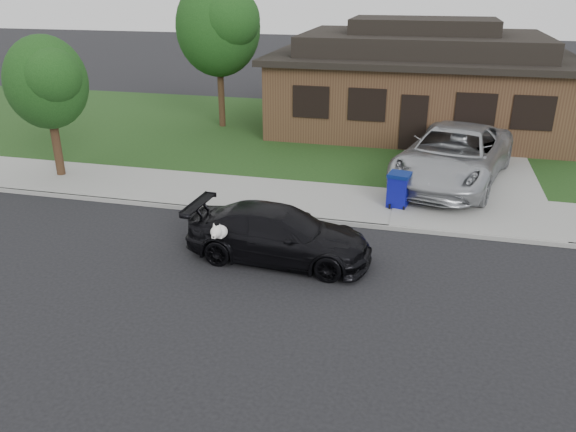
# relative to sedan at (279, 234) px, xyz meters

# --- Properties ---
(ground) EXTENTS (120.00, 120.00, 0.00)m
(ground) POSITION_rel_sedan_xyz_m (-1.29, -1.12, -0.65)
(ground) COLOR black
(ground) RESTS_ON ground
(sidewalk) EXTENTS (60.00, 3.00, 0.12)m
(sidewalk) POSITION_rel_sedan_xyz_m (-1.29, 3.88, -0.59)
(sidewalk) COLOR gray
(sidewalk) RESTS_ON ground
(curb) EXTENTS (60.00, 0.12, 0.12)m
(curb) POSITION_rel_sedan_xyz_m (-1.29, 2.38, -0.59)
(curb) COLOR gray
(curb) RESTS_ON ground
(lawn) EXTENTS (60.00, 13.00, 0.13)m
(lawn) POSITION_rel_sedan_xyz_m (-1.29, 11.88, -0.58)
(lawn) COLOR #193814
(lawn) RESTS_ON ground
(driveway) EXTENTS (4.50, 13.00, 0.14)m
(driveway) POSITION_rel_sedan_xyz_m (4.71, 8.88, -0.58)
(driveway) COLOR gray
(driveway) RESTS_ON ground
(sedan) EXTENTS (4.55, 2.22, 1.29)m
(sedan) POSITION_rel_sedan_xyz_m (0.00, 0.00, 0.00)
(sedan) COLOR black
(sedan) RESTS_ON ground
(minivan) EXTENTS (4.41, 6.90, 1.77)m
(minivan) POSITION_rel_sedan_xyz_m (4.14, 6.49, 0.38)
(minivan) COLOR #AEB1B5
(minivan) RESTS_ON driveway
(recycling_bin) EXTENTS (0.71, 0.71, 1.02)m
(recycling_bin) POSITION_rel_sedan_xyz_m (2.58, 3.88, -0.02)
(recycling_bin) COLOR #0B0E7F
(recycling_bin) RESTS_ON sidewalk
(house) EXTENTS (12.60, 8.60, 4.65)m
(house) POSITION_rel_sedan_xyz_m (2.71, 13.87, 1.49)
(house) COLOR #422B1C
(house) RESTS_ON ground
(tree_0) EXTENTS (3.78, 3.60, 6.34)m
(tree_0) POSITION_rel_sedan_xyz_m (-5.63, 11.76, 3.83)
(tree_0) COLOR #332114
(tree_0) RESTS_ON ground
(tree_2) EXTENTS (2.73, 2.60, 4.59)m
(tree_2) POSITION_rel_sedan_xyz_m (-8.67, 3.99, 2.62)
(tree_2) COLOR #332114
(tree_2) RESTS_ON ground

